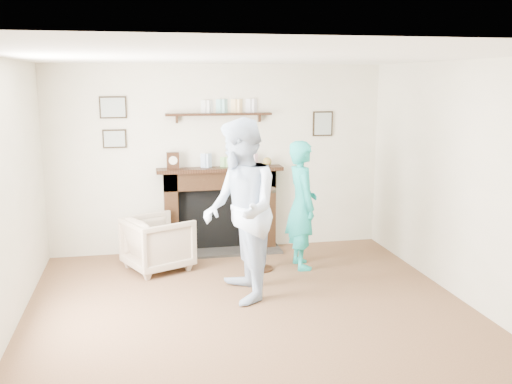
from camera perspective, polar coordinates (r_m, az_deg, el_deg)
ground at (r=5.65m, az=0.02°, el=-12.84°), size 5.00×5.00×0.00m
room_shell at (r=5.88m, az=-1.36°, el=4.58°), size 4.54×5.02×2.52m
armchair at (r=7.21m, az=-9.68°, el=-7.57°), size 0.95×0.94×0.66m
man at (r=6.21m, az=-1.56°, el=-10.55°), size 0.75×0.95×1.92m
woman at (r=7.22m, az=4.50°, el=-7.41°), size 0.38×0.58×1.58m
pedestal_table at (r=6.89m, az=0.51°, el=-2.10°), size 0.36×0.36×1.16m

